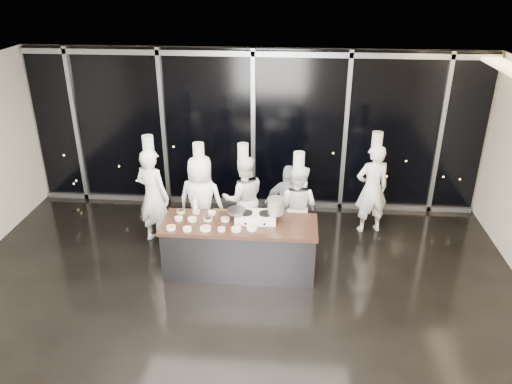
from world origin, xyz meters
TOP-DOWN VIEW (x-y plane):
  - ground at (0.00, 0.00)m, footprint 9.00×9.00m
  - room_shell at (0.18, 0.00)m, footprint 9.02×7.02m
  - window_wall at (0.00, 3.43)m, footprint 8.90×0.11m
  - demo_counter at (0.00, 0.90)m, footprint 2.46×0.86m
  - stove at (0.25, 1.01)m, footprint 0.65×0.42m
  - frying_pan at (-0.07, 1.00)m, footprint 0.52×0.30m
  - stock_pot at (0.57, 1.02)m, footprint 0.26×0.26m
  - prep_bowls at (-0.46, 0.85)m, footprint 1.40×0.71m
  - squeeze_bottle at (-0.76, 1.21)m, footprint 0.07×0.07m
  - chef_far_left at (-1.63, 1.76)m, footprint 0.77×0.65m
  - chef_left at (-0.77, 1.72)m, footprint 0.90×0.67m
  - chef_center at (-0.05, 2.00)m, footprint 0.92×0.80m
  - guest at (0.76, 1.86)m, footprint 0.93×0.50m
  - chef_right at (0.91, 1.82)m, footprint 0.92×0.83m
  - chef_side at (2.27, 2.47)m, footprint 0.72×0.57m

SIDE VIEW (x-z plane):
  - ground at x=0.00m, z-range 0.00..0.00m
  - demo_counter at x=0.00m, z-range 0.00..0.90m
  - guest at x=0.76m, z-range 0.00..1.51m
  - chef_right at x=0.91m, z-range -0.10..1.67m
  - chef_center at x=-0.05m, z-range -0.10..1.73m
  - chef_left at x=-0.77m, z-range -0.10..1.82m
  - chef_side at x=2.27m, z-range -0.10..1.85m
  - chef_far_left at x=-1.63m, z-range -0.10..1.92m
  - prep_bowls at x=-0.46m, z-range 0.90..0.95m
  - stove at x=0.25m, z-range 0.89..1.03m
  - squeeze_bottle at x=-0.76m, z-range 0.89..1.16m
  - frying_pan at x=-0.07m, z-range 1.04..1.09m
  - stock_pot at x=0.57m, z-range 1.04..1.30m
  - window_wall at x=0.00m, z-range 0.00..3.20m
  - room_shell at x=0.18m, z-range 0.64..3.85m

